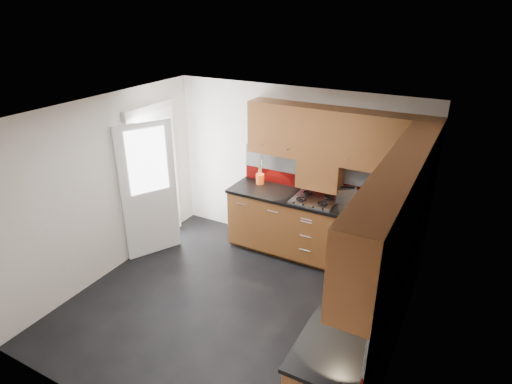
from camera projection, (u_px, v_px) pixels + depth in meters
The scene contains 14 objects.
room at pixel (229, 197), 4.65m from camera, with size 4.00×3.80×2.64m.
base_cabinets at pixel (337, 271), 5.19m from camera, with size 2.70×3.20×0.95m.
countertop at pixel (339, 237), 4.99m from camera, with size 2.72×3.22×0.04m.
backsplash at pixel (366, 212), 4.96m from camera, with size 2.70×3.20×0.54m.
upper_cabinets at pixel (364, 164), 4.60m from camera, with size 2.50×3.20×0.72m.
extractor_hood at pixel (320, 174), 5.85m from camera, with size 0.60×0.33×0.40m, color brown.
glass_cabinet at pixel (415, 161), 4.61m from camera, with size 0.32×0.80×0.66m.
back_door at pixel (153, 182), 6.21m from camera, with size 0.42×1.19×2.04m.
gas_hob at pixel (315, 200), 5.85m from camera, with size 0.59×0.52×0.05m.
utensil_pot at pixel (260, 178), 6.37m from camera, with size 0.12×0.12×0.44m.
toaster at pixel (346, 195), 5.81m from camera, with size 0.32×0.27×0.20m.
food_processor at pixel (398, 231), 4.81m from camera, with size 0.18×0.18×0.30m.
paper_towel at pixel (392, 257), 4.36m from camera, with size 0.12×0.12×0.25m, color white.
orange_cloth at pixel (398, 233), 5.03m from camera, with size 0.14×0.12×0.02m, color orange.
Camera 1 is at (2.25, -3.58, 3.45)m, focal length 30.00 mm.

